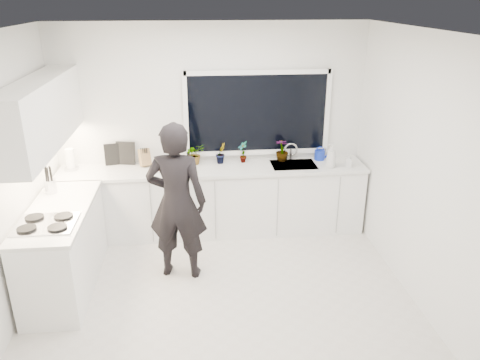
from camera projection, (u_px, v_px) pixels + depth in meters
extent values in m
cube|color=beige|center=(222.00, 295.00, 5.02)|extent=(4.00, 3.50, 0.02)
cube|color=white|center=(212.00, 129.00, 6.15)|extent=(4.00, 0.02, 2.70)
cube|color=white|center=(3.00, 185.00, 4.33)|extent=(0.02, 3.50, 2.70)
cube|color=white|center=(419.00, 170.00, 4.71)|extent=(0.02, 3.50, 2.70)
cube|color=white|center=(217.00, 30.00, 4.02)|extent=(4.00, 3.50, 0.02)
cube|color=black|center=(257.00, 113.00, 6.10)|extent=(1.80, 0.02, 1.00)
cube|color=white|center=(214.00, 201.00, 6.20)|extent=(3.92, 0.58, 0.88)
cube|color=white|center=(64.00, 250.00, 5.03)|extent=(0.58, 1.60, 0.88)
cube|color=silver|center=(213.00, 169.00, 6.02)|extent=(3.94, 0.62, 0.04)
cube|color=silver|center=(58.00, 211.00, 4.85)|extent=(0.62, 1.60, 0.04)
cube|color=white|center=(41.00, 114.00, 4.82)|extent=(0.34, 2.10, 0.70)
cube|color=silver|center=(293.00, 168.00, 6.13)|extent=(0.58, 0.42, 0.14)
cylinder|color=silver|center=(291.00, 152.00, 6.26)|extent=(0.03, 0.03, 0.22)
cube|color=black|center=(46.00, 223.00, 4.52)|extent=(0.56, 0.48, 0.03)
imported|color=black|center=(177.00, 202.00, 5.07)|extent=(0.72, 0.54, 1.79)
cube|color=silver|center=(169.00, 169.00, 5.93)|extent=(0.49, 0.41, 0.03)
cube|color=red|center=(169.00, 167.00, 5.93)|extent=(0.44, 0.36, 0.01)
cylinder|color=#122BAF|center=(320.00, 155.00, 6.28)|extent=(0.18, 0.18, 0.13)
cylinder|color=white|center=(70.00, 160.00, 5.90)|extent=(0.14, 0.14, 0.26)
cube|color=#986E46|center=(145.00, 158.00, 6.03)|extent=(0.16, 0.15, 0.22)
cylinder|color=silver|center=(50.00, 186.00, 5.22)|extent=(0.14, 0.14, 0.16)
cube|color=black|center=(113.00, 154.00, 6.07)|extent=(0.22, 0.06, 0.28)
cube|color=black|center=(126.00, 153.00, 6.08)|extent=(0.25, 0.07, 0.30)
imported|color=#26662D|center=(195.00, 154.00, 6.10)|extent=(0.31, 0.29, 0.27)
imported|color=#26662D|center=(221.00, 153.00, 6.13)|extent=(0.18, 0.19, 0.27)
imported|color=#26662D|center=(243.00, 152.00, 6.15)|extent=(0.14, 0.17, 0.29)
imported|color=#26662D|center=(282.00, 150.00, 6.20)|extent=(0.20, 0.20, 0.30)
imported|color=#D8BF66|center=(331.00, 156.00, 5.96)|extent=(0.16, 0.16, 0.32)
imported|color=#D8BF66|center=(349.00, 160.00, 6.01)|extent=(0.09, 0.09, 0.17)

